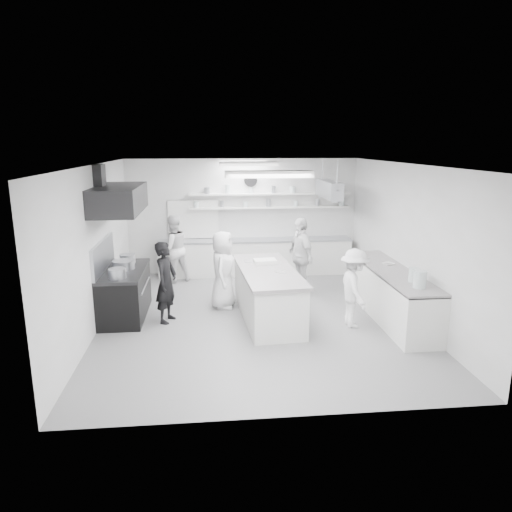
{
  "coord_description": "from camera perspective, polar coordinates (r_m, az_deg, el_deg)",
  "views": [
    {
      "loc": [
        -0.9,
        -8.74,
        3.39
      ],
      "look_at": [
        0.05,
        0.6,
        1.12
      ],
      "focal_mm": 32.93,
      "sensor_mm": 36.0,
      "label": 1
    }
  ],
  "objects": [
    {
      "name": "light_fixture_rear",
      "position": [
        10.59,
        -0.95,
        11.15
      ],
      "size": [
        1.3,
        0.25,
        0.1
      ],
      "primitive_type": "cube",
      "color": "white",
      "rests_on": "ceiling"
    },
    {
      "name": "shelf_upper",
      "position": [
        12.28,
        1.72,
        7.55
      ],
      "size": [
        4.2,
        0.26,
        0.04
      ],
      "primitive_type": "cube",
      "color": "white",
      "rests_on": "wall_back"
    },
    {
      "name": "cook_island_right",
      "position": [
        10.74,
        5.4,
        0.01
      ],
      "size": [
        0.69,
        1.11,
        1.76
      ],
      "primitive_type": "imported",
      "rotation": [
        0.0,
        0.0,
        -1.3
      ],
      "color": "white",
      "rests_on": "floor"
    },
    {
      "name": "pot_rack",
      "position": [
        11.56,
        8.83,
        8.02
      ],
      "size": [
        0.3,
        1.6,
        0.4
      ],
      "primitive_type": "cube",
      "color": "#A9ADB3",
      "rests_on": "ceiling"
    },
    {
      "name": "cook_island_left",
      "position": [
        9.8,
        -4.05,
        -1.68
      ],
      "size": [
        0.67,
        0.88,
        1.63
      ],
      "primitive_type": "imported",
      "rotation": [
        0.0,
        0.0,
        1.37
      ],
      "color": "white",
      "rests_on": "floor"
    },
    {
      "name": "floor",
      "position": [
        9.42,
        0.06,
        -7.57
      ],
      "size": [
        6.0,
        7.0,
        0.02
      ],
      "primitive_type": "cube",
      "color": "#969697",
      "rests_on": "ground"
    },
    {
      "name": "cook_right",
      "position": [
        8.96,
        11.84,
        -3.85
      ],
      "size": [
        0.57,
        0.98,
        1.5
      ],
      "primitive_type": "imported",
      "rotation": [
        0.0,
        0.0,
        1.59
      ],
      "color": "white",
      "rests_on": "floor"
    },
    {
      "name": "wall_left",
      "position": [
        9.18,
        -18.9,
        0.97
      ],
      "size": [
        0.04,
        7.0,
        3.0
      ],
      "primitive_type": "cube",
      "color": "silver",
      "rests_on": "floor"
    },
    {
      "name": "cook_stove",
      "position": [
        9.16,
        -10.87,
        -3.15
      ],
      "size": [
        0.55,
        0.67,
        1.58
      ],
      "primitive_type": "imported",
      "rotation": [
        0.0,
        0.0,
        1.22
      ],
      "color": "black",
      "rests_on": "floor"
    },
    {
      "name": "pass_through_window",
      "position": [
        12.38,
        -7.62,
        4.45
      ],
      "size": [
        1.3,
        0.04,
        1.0
      ],
      "primitive_type": "cube",
      "color": "black",
      "rests_on": "wall_back"
    },
    {
      "name": "right_counter",
      "position": [
        9.7,
        16.02,
        -4.49
      ],
      "size": [
        0.74,
        3.3,
        0.94
      ],
      "primitive_type": "cube",
      "color": "white",
      "rests_on": "floor"
    },
    {
      "name": "shelf_lower",
      "position": [
        12.32,
        1.71,
        5.93
      ],
      "size": [
        4.2,
        0.26,
        0.04
      ],
      "primitive_type": "cube",
      "color": "white",
      "rests_on": "wall_back"
    },
    {
      "name": "wall_clock",
      "position": [
        12.28,
        -0.67,
        9.19
      ],
      "size": [
        0.32,
        0.05,
        0.32
      ],
      "primitive_type": "cylinder",
      "rotation": [
        1.57,
        0.0,
        0.0
      ],
      "color": "silver",
      "rests_on": "wall_back"
    },
    {
      "name": "prep_island",
      "position": [
        9.27,
        1.42,
        -4.74
      ],
      "size": [
        1.14,
        2.64,
        0.95
      ],
      "primitive_type": "cube",
      "rotation": [
        0.0,
        0.0,
        0.07
      ],
      "color": "white",
      "rests_on": "floor"
    },
    {
      "name": "wall_back",
      "position": [
        12.42,
        -1.59,
        4.82
      ],
      "size": [
        6.0,
        0.04,
        3.0
      ],
      "primitive_type": "cube",
      "color": "silver",
      "rests_on": "floor"
    },
    {
      "name": "bowl_right",
      "position": [
        9.96,
        15.77,
        -1.0
      ],
      "size": [
        0.3,
        0.3,
        0.06
      ],
      "primitive_type": "imported",
      "rotation": [
        0.0,
        0.0,
        0.37
      ],
      "color": "white",
      "rests_on": "right_counter"
    },
    {
      "name": "cook_back",
      "position": [
        11.8,
        -10.02,
        0.9
      ],
      "size": [
        1.01,
        0.93,
        1.68
      ],
      "primitive_type": "imported",
      "rotation": [
        0.0,
        0.0,
        -2.69
      ],
      "color": "white",
      "rests_on": "floor"
    },
    {
      "name": "ceiling",
      "position": [
        8.79,
        0.07,
        11.11
      ],
      "size": [
        6.0,
        7.0,
        0.02
      ],
      "primitive_type": "cube",
      "color": "white",
      "rests_on": "wall_back"
    },
    {
      "name": "stove_pot",
      "position": [
        9.64,
        -15.79,
        -1.16
      ],
      "size": [
        0.44,
        0.44,
        0.22
      ],
      "primitive_type": "cylinder",
      "color": "#A9ADB3",
      "rests_on": "stove"
    },
    {
      "name": "light_fixture_front",
      "position": [
        7.01,
        1.6,
        9.91
      ],
      "size": [
        1.3,
        0.25,
        0.1
      ],
      "primitive_type": "cube",
      "color": "white",
      "rests_on": "ceiling"
    },
    {
      "name": "back_counter",
      "position": [
        12.35,
        -0.07,
        -0.14
      ],
      "size": [
        5.0,
        0.6,
        0.92
      ],
      "primitive_type": "cube",
      "color": "white",
      "rests_on": "floor"
    },
    {
      "name": "bowl_island_a",
      "position": [
        9.73,
        -0.73,
        -0.76
      ],
      "size": [
        0.26,
        0.26,
        0.06
      ],
      "primitive_type": "imported",
      "rotation": [
        0.0,
        0.0,
        -0.08
      ],
      "color": "#A9ADB3",
      "rests_on": "prep_island"
    },
    {
      "name": "wall_front",
      "position": [
        5.64,
        3.73,
        -6.0
      ],
      "size": [
        6.0,
        0.04,
        3.0
      ],
      "primitive_type": "cube",
      "color": "silver",
      "rests_on": "floor"
    },
    {
      "name": "wall_right",
      "position": [
        9.75,
        17.89,
        1.75
      ],
      "size": [
        0.04,
        7.0,
        3.0
      ],
      "primitive_type": "cube",
      "color": "silver",
      "rests_on": "floor"
    },
    {
      "name": "stove",
      "position": [
        9.75,
        -15.62,
        -4.49
      ],
      "size": [
        0.8,
        1.8,
        0.9
      ],
      "primitive_type": "cube",
      "color": "black",
      "rests_on": "floor"
    },
    {
      "name": "bowl_island_b",
      "position": [
        8.93,
        2.95,
        -2.08
      ],
      "size": [
        0.24,
        0.24,
        0.06
      ],
      "primitive_type": "imported",
      "rotation": [
        0.0,
        0.0,
        0.2
      ],
      "color": "white",
      "rests_on": "prep_island"
    },
    {
      "name": "exhaust_hood",
      "position": [
        9.35,
        -16.36,
        6.66
      ],
      "size": [
        0.85,
        2.0,
        0.5
      ],
      "primitive_type": "cube",
      "color": "black",
      "rests_on": "wall_left"
    }
  ]
}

